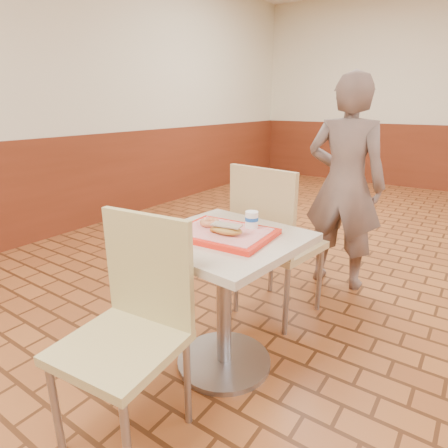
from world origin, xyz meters
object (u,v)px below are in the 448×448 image
Objects in this scene: chair_main_back at (272,236)px; ring_donut at (210,222)px; long_john_donut at (226,230)px; serving_tray at (224,233)px; paper_cup at (252,219)px; main_table at (224,281)px; chair_main_front at (132,319)px; customer at (345,185)px.

chair_main_back is 0.59m from ring_donut.
long_john_donut is (0.07, -0.60, 0.23)m from chair_main_back.
serving_tray is 2.64× the size of long_john_donut.
long_john_donut is (0.04, -0.04, 0.04)m from serving_tray.
paper_cup is at bearing 72.96° from long_john_donut.
chair_main_back reaches higher than paper_cup.
main_table is at bearing -126.76° from paper_cup.
chair_main_front reaches higher than main_table.
main_table is 1.33m from customer.
long_john_donut is (0.14, -0.06, 0.01)m from ring_donut.
customer reaches higher than main_table.
chair_main_front is (-0.08, -0.53, 0.03)m from main_table.
long_john_donut is at bearing -107.04° from paper_cup.
paper_cup is (0.11, -0.45, 0.24)m from chair_main_back.
main_table is 8.99× the size of paper_cup.
ring_donut is at bearing 86.50° from chair_main_front.
long_john_donut reaches higher than ring_donut.
chair_main_back reaches higher than ring_donut.
ring_donut is 0.21m from paper_cup.
chair_main_back is 0.65m from long_john_donut.
main_table is 0.30m from ring_donut.
chair_main_front is at bearing -98.39° from serving_tray.
main_table is at bearing 101.08° from chair_main_back.
main_table is 0.29m from long_john_donut.
serving_tray is at bearing 134.16° from long_john_donut.
chair_main_back is (-0.03, 0.56, 0.06)m from main_table.
customer is at bearing 82.92° from main_table.
main_table is 0.57m from chair_main_back.
paper_cup is (0.05, 0.15, 0.02)m from long_john_donut.
customer reaches higher than long_john_donut.
chair_main_back is 5.84× the size of long_john_donut.
paper_cup is (0.08, 0.11, 0.31)m from main_table.
serving_tray is (0.00, 0.00, 0.25)m from main_table.
serving_tray is 5.54× the size of paper_cup.
customer is 15.45× the size of ring_donut.
main_table is 7.29× the size of ring_donut.
customer is at bearing 82.92° from serving_tray.
serving_tray is (0.08, 0.53, 0.22)m from chair_main_front.
chair_main_front is 0.72m from paper_cup.
main_table is 4.29× the size of long_john_donut.
chair_main_front is at bearing -98.39° from main_table.
chair_main_back is at bearing 93.05° from main_table.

